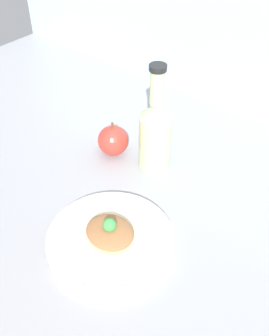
# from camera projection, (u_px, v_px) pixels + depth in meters

# --- Properties ---
(ground_plane) EXTENTS (1.80, 1.10, 0.04)m
(ground_plane) POSITION_uv_depth(u_px,v_px,m) (111.00, 208.00, 0.92)
(ground_plane) COLOR gray
(plate) EXTENTS (0.26, 0.26, 0.02)m
(plate) POSITION_uv_depth(u_px,v_px,m) (110.00, 239.00, 0.81)
(plate) COLOR silver
(plate) RESTS_ON ground_plane
(plated_food) EXTENTS (0.17, 0.17, 0.05)m
(plated_food) POSITION_uv_depth(u_px,v_px,m) (110.00, 233.00, 0.80)
(plated_food) COLOR beige
(plated_food) RESTS_ON plate
(cider_bottle) EXTENTS (0.08, 0.08, 0.27)m
(cider_bottle) POSITION_uv_depth(u_px,v_px,m) (155.00, 131.00, 0.94)
(cider_bottle) COLOR #B7D18E
(cider_bottle) RESTS_ON ground_plane
(apple) EXTENTS (0.08, 0.08, 0.10)m
(apple) POSITION_uv_depth(u_px,v_px,m) (113.00, 140.00, 1.02)
(apple) COLOR red
(apple) RESTS_ON ground_plane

